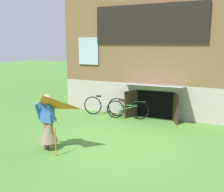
% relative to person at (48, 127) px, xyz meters
% --- Properties ---
extents(ground_plane, '(60.00, 60.00, 0.00)m').
position_rel_person_xyz_m(ground_plane, '(1.51, 1.18, -0.63)').
color(ground_plane, '#4C7F33').
extents(log_house, '(7.33, 6.04, 5.37)m').
position_rel_person_xyz_m(log_house, '(1.51, 6.64, 2.06)').
color(log_house, '#ADA393').
rests_on(log_house, ground_plane).
extents(person, '(0.60, 0.52, 1.51)m').
position_rel_person_xyz_m(person, '(0.00, 0.00, 0.00)').
color(person, '#7F6B51').
rests_on(person, ground_plane).
extents(kite, '(0.99, 1.11, 1.46)m').
position_rel_person_xyz_m(kite, '(0.38, -0.60, 0.57)').
color(kite, orange).
rests_on(kite, ground_plane).
extents(bicycle_green, '(1.60, 0.38, 0.74)m').
position_rel_person_xyz_m(bicycle_green, '(0.91, 3.61, -0.27)').
color(bicycle_green, black).
rests_on(bicycle_green, ground_plane).
extents(bicycle_silver, '(1.72, 0.36, 0.79)m').
position_rel_person_xyz_m(bicycle_silver, '(-0.10, 3.71, -0.25)').
color(bicycle_silver, black).
rests_on(bicycle_silver, ground_plane).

